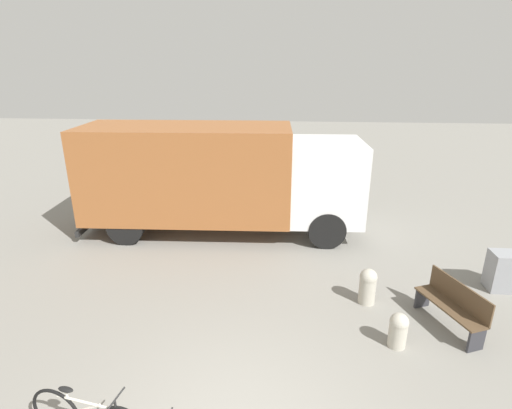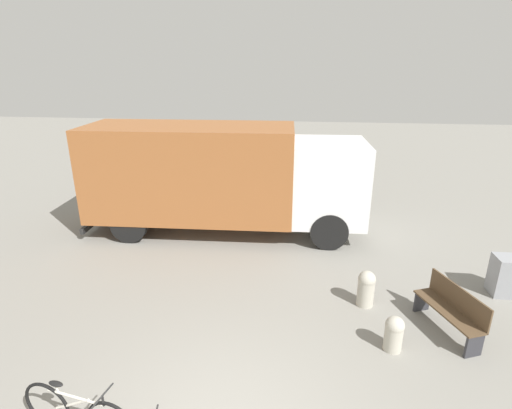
% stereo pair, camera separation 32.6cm
% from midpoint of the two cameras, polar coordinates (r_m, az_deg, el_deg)
% --- Properties ---
extents(delivery_truck, '(7.97, 2.49, 3.12)m').
position_cam_midpoint_polar(delivery_truck, '(11.44, -6.30, 4.21)').
color(delivery_truck, '#99592D').
rests_on(delivery_truck, ground).
extents(park_bench, '(0.92, 1.54, 0.92)m').
position_cam_midpoint_polar(park_bench, '(8.49, 25.30, -12.77)').
color(park_bench, brown).
rests_on(park_bench, ground).
extents(bollard_near_bench, '(0.33, 0.33, 0.66)m').
position_cam_midpoint_polar(bollard_near_bench, '(7.71, 18.48, -16.53)').
color(bollard_near_bench, '#B2AD9E').
rests_on(bollard_near_bench, ground).
extents(bollard_far_bench, '(0.36, 0.36, 0.78)m').
position_cam_midpoint_polar(bollard_far_bench, '(8.70, 14.63, -11.07)').
color(bollard_far_bench, '#B2AD9E').
rests_on(bollard_far_bench, ground).
extents(utility_box, '(0.63, 0.51, 0.88)m').
position_cam_midpoint_polar(utility_box, '(10.34, 31.12, -8.16)').
color(utility_box, gray).
rests_on(utility_box, ground).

